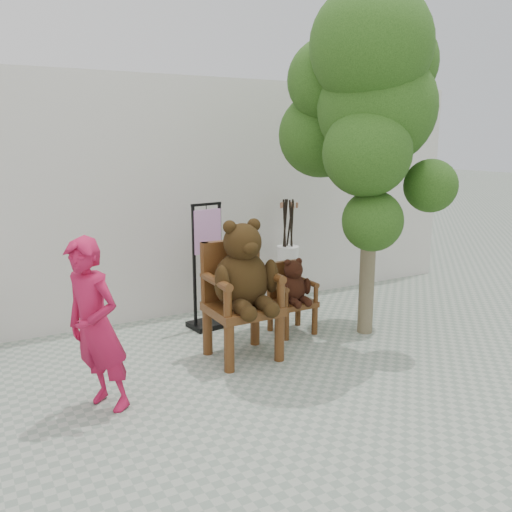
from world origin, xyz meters
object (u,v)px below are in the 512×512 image
at_px(chair_small, 292,289).
at_px(stool_bucket, 288,259).
at_px(chair_big, 242,280).
at_px(person, 96,327).
at_px(tree, 367,101).
at_px(display_stand, 208,280).

relative_size(chair_small, stool_bucket, 0.62).
height_order(chair_big, stool_bucket, chair_big).
height_order(person, stool_bucket, person).
bearing_deg(person, chair_small, 79.40).
distance_m(stool_bucket, tree, 2.53).
bearing_deg(person, chair_big, 76.68).
bearing_deg(tree, chair_big, 169.78).
relative_size(person, display_stand, 0.99).
bearing_deg(display_stand, person, -145.67).
distance_m(chair_small, display_stand, 1.02).
relative_size(stool_bucket, tree, 0.39).
bearing_deg(chair_small, person, -161.10).
height_order(chair_small, tree, tree).
relative_size(chair_big, tree, 0.39).
bearing_deg(stool_bucket, tree, -92.45).
height_order(chair_big, person, person).
height_order(chair_small, person, person).
xyz_separation_m(chair_small, display_stand, (-0.78, 0.64, 0.06)).
bearing_deg(chair_big, stool_bucket, 43.54).
height_order(chair_big, display_stand, display_stand).
relative_size(chair_small, display_stand, 0.59).
xyz_separation_m(chair_small, person, (-2.44, -0.83, 0.23)).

